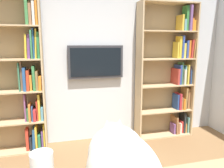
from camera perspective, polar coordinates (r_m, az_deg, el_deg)
wall_back at (r=3.40m, az=-5.34°, el=7.36°), size 4.52×0.06×2.70m
bookshelf_left at (r=3.71m, az=15.42°, el=2.97°), size 0.95×0.28×2.17m
bookshelf_right at (r=3.26m, az=-23.44°, el=1.44°), size 0.91×0.28×2.22m
wall_mounted_tv at (r=3.34m, az=-4.26°, el=5.80°), size 0.85×0.07×0.50m
cat at (r=1.08m, az=2.43°, el=-21.18°), size 0.33×0.66×0.38m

